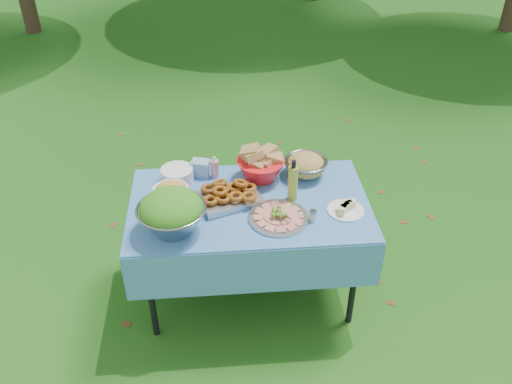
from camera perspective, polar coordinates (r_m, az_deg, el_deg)
The scene contains 14 objects.
ground at distance 3.81m, azimuth -0.63°, elevation -10.33°, with size 80.00×80.00×0.00m, color #0A3409.
picnic_table at distance 3.55m, azimuth -0.67°, elevation -6.06°, with size 1.46×0.86×0.76m, color #84CCFF.
salad_bowl at distance 3.06m, azimuth -8.88°, elevation -2.13°, with size 0.39×0.39×0.26m, color gray, non-canonical shape.
pasta_bowl_white at distance 3.33m, azimuth -8.97°, elevation -0.01°, with size 0.22×0.22×0.12m, color white, non-canonical shape.
plate_stack at distance 3.51m, azimuth -8.30°, elevation 1.78°, with size 0.21×0.21×0.09m, color white.
wipes_box at distance 3.55m, azimuth -5.84°, elevation 2.55°, with size 0.12×0.08×0.11m, color #87AAD0.
sanitizer_bottle at distance 3.51m, azimuth -4.36°, elevation 2.67°, with size 0.05×0.05×0.15m, color pink.
bread_bowl at distance 3.47m, azimuth 0.50°, elevation 2.92°, with size 0.31×0.31×0.21m, color red, non-canonical shape.
pasta_bowl_steel at distance 3.54m, azimuth 5.25°, elevation 2.87°, with size 0.28×0.28×0.15m, color gray, non-canonical shape.
fried_tray at distance 3.30m, azimuth -2.88°, elevation -0.37°, with size 0.36×0.26×0.09m, color #AFAEB3.
charcuterie_platter at distance 3.16m, azimuth 2.40°, elevation -2.22°, with size 0.36×0.36×0.08m, color #B3B5BB.
oil_bottle at distance 3.27m, azimuth 3.91°, elevation 1.26°, with size 0.06×0.06×0.28m, color #9EB035.
cheese_plate at distance 3.27m, azimuth 9.45°, elevation -1.57°, with size 0.22×0.22×0.06m, color white.
shaker at distance 3.17m, azimuth 6.00°, elevation -2.49°, with size 0.04×0.04×0.07m, color silver.
Camera 1 is at (-0.18, -2.64, 2.74)m, focal length 38.00 mm.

